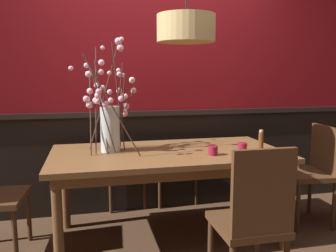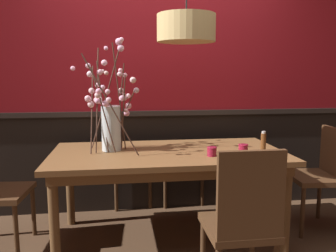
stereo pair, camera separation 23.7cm
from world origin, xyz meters
name	(u,v)px [view 1 (the left image)]	position (x,y,z in m)	size (l,w,h in m)	color
ground_plane	(168,237)	(0.00, 0.00, 0.00)	(24.00, 24.00, 0.00)	#4C3321
back_wall	(152,79)	(0.00, 0.73, 1.33)	(5.29, 0.14, 2.67)	black
dining_table	(168,161)	(0.00, 0.00, 0.67)	(1.88, 0.97, 0.75)	brown
chair_far_side_right	(171,154)	(0.24, 0.92, 0.51)	(0.48, 0.46, 0.89)	#4C301C
chair_near_side_right	(253,217)	(0.31, -0.90, 0.53)	(0.40, 0.43, 0.97)	#4C301C
chair_far_side_left	(123,157)	(-0.28, 0.90, 0.50)	(0.44, 0.45, 0.89)	#4C301C
chair_head_east_end	(313,168)	(1.37, 0.01, 0.52)	(0.43, 0.48, 0.90)	#4C301C
vase_with_blossoms	(110,119)	(-0.46, 0.10, 1.01)	(0.55, 0.61, 0.90)	silver
candle_holder_nearer_center	(242,147)	(0.58, -0.16, 0.79)	(0.08, 0.08, 0.07)	maroon
candle_holder_nearer_edge	(213,150)	(0.31, -0.22, 0.78)	(0.08, 0.08, 0.07)	maroon
condiment_bottle	(261,140)	(0.76, -0.12, 0.83)	(0.04, 0.04, 0.17)	brown
pendant_lamp	(186,29)	(0.14, -0.02, 1.72)	(0.46, 0.46, 1.05)	tan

